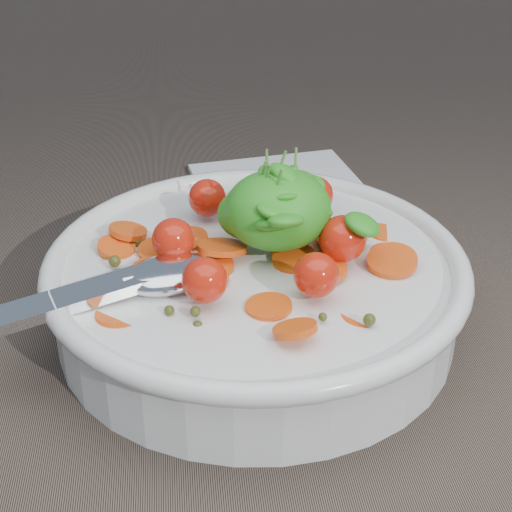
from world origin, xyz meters
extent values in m
plane|color=brown|center=(0.00, 0.00, 0.00)|extent=(6.00, 6.00, 0.00)
cylinder|color=white|center=(0.02, 0.02, 0.03)|extent=(0.26, 0.26, 0.05)
torus|color=white|center=(0.02, 0.02, 0.05)|extent=(0.28, 0.28, 0.01)
cylinder|color=white|center=(0.02, 0.02, 0.00)|extent=(0.13, 0.13, 0.01)
cylinder|color=brown|center=(0.02, 0.02, 0.03)|extent=(0.24, 0.24, 0.04)
cylinder|color=#F85A14|center=(0.04, 0.11, 0.06)|extent=(0.04, 0.04, 0.01)
cylinder|color=#F85A14|center=(0.04, 0.04, 0.05)|extent=(0.03, 0.03, 0.02)
cylinder|color=#F85A14|center=(-0.02, 0.05, 0.05)|extent=(0.03, 0.03, 0.01)
cylinder|color=#F85A14|center=(-0.01, 0.00, 0.05)|extent=(0.03, 0.03, 0.01)
cylinder|color=#F85A14|center=(-0.05, 0.01, 0.05)|extent=(0.03, 0.03, 0.01)
cylinder|color=#F85A14|center=(0.10, 0.01, 0.05)|extent=(0.04, 0.03, 0.01)
cylinder|color=#F85A14|center=(0.11, 0.05, 0.05)|extent=(0.03, 0.03, 0.01)
cylinder|color=#F85A14|center=(-0.05, 0.04, 0.05)|extent=(0.03, 0.03, 0.01)
cylinder|color=#F85A14|center=(0.05, 0.05, 0.05)|extent=(0.03, 0.03, 0.01)
cylinder|color=#F85A14|center=(-0.07, 0.05, 0.05)|extent=(0.04, 0.04, 0.01)
cylinder|color=#F85A14|center=(0.08, 0.04, 0.05)|extent=(0.04, 0.04, 0.01)
cylinder|color=#F85A14|center=(0.03, -0.07, 0.06)|extent=(0.03, 0.03, 0.02)
cylinder|color=#F85A14|center=(-0.08, 0.00, 0.05)|extent=(0.04, 0.04, 0.01)
cylinder|color=#F85A14|center=(-0.07, -0.03, 0.05)|extent=(0.04, 0.03, 0.01)
cylinder|color=#F85A14|center=(0.02, -0.03, 0.05)|extent=(0.04, 0.04, 0.01)
cylinder|color=#F85A14|center=(0.04, 0.02, 0.05)|extent=(0.04, 0.04, 0.01)
cylinder|color=#F85A14|center=(0.10, 0.00, 0.06)|extent=(0.05, 0.05, 0.01)
cylinder|color=#F85A14|center=(-0.07, 0.06, 0.06)|extent=(0.04, 0.04, 0.01)
cylinder|color=#F85A14|center=(0.00, 0.03, 0.06)|extent=(0.05, 0.05, 0.01)
cylinder|color=#F85A14|center=(0.07, -0.05, 0.05)|extent=(0.04, 0.04, 0.01)
cylinder|color=#F85A14|center=(0.08, 0.04, 0.06)|extent=(0.05, 0.05, 0.01)
cylinder|color=#F85A14|center=(-0.01, 0.02, 0.05)|extent=(0.03, 0.03, 0.01)
cylinder|color=#F85A14|center=(0.06, 0.00, 0.06)|extent=(0.04, 0.04, 0.01)
sphere|color=#404517|center=(0.05, 0.08, 0.05)|extent=(0.01, 0.01, 0.01)
sphere|color=#404517|center=(0.02, 0.07, 0.05)|extent=(0.01, 0.01, 0.01)
sphere|color=#404517|center=(-0.07, 0.02, 0.06)|extent=(0.01, 0.01, 0.01)
sphere|color=#404517|center=(-0.04, 0.04, 0.06)|extent=(0.01, 0.01, 0.01)
sphere|color=#404517|center=(0.08, 0.11, 0.05)|extent=(0.01, 0.01, 0.01)
sphere|color=#404517|center=(0.07, -0.06, 0.06)|extent=(0.01, 0.01, 0.01)
sphere|color=#404517|center=(0.00, 0.12, 0.05)|extent=(0.01, 0.01, 0.01)
sphere|color=#404517|center=(-0.02, -0.04, 0.06)|extent=(0.01, 0.01, 0.01)
sphere|color=#404517|center=(0.02, -0.03, 0.05)|extent=(0.01, 0.01, 0.01)
sphere|color=#404517|center=(0.04, -0.05, 0.05)|extent=(0.01, 0.01, 0.01)
sphere|color=#404517|center=(-0.06, 0.04, 0.05)|extent=(0.01, 0.01, 0.01)
sphere|color=#404517|center=(0.03, 0.05, 0.05)|extent=(0.01, 0.01, 0.01)
sphere|color=#404517|center=(-0.06, 0.05, 0.05)|extent=(0.01, 0.01, 0.01)
sphere|color=#404517|center=(0.03, 0.05, 0.06)|extent=(0.01, 0.01, 0.01)
sphere|color=#404517|center=(0.05, -0.05, 0.05)|extent=(0.01, 0.01, 0.01)
sphere|color=#404517|center=(-0.02, -0.04, 0.05)|extent=(0.01, 0.01, 0.01)
sphere|color=#404517|center=(-0.04, -0.03, 0.05)|extent=(0.01, 0.01, 0.01)
sphere|color=red|center=(0.07, 0.01, 0.07)|extent=(0.03, 0.03, 0.03)
sphere|color=red|center=(0.06, 0.08, 0.07)|extent=(0.03, 0.03, 0.03)
sphere|color=red|center=(-0.01, 0.08, 0.07)|extent=(0.03, 0.03, 0.03)
sphere|color=red|center=(-0.04, 0.03, 0.07)|extent=(0.03, 0.03, 0.03)
sphere|color=red|center=(-0.02, -0.03, 0.07)|extent=(0.03, 0.03, 0.03)
sphere|color=red|center=(0.05, -0.03, 0.07)|extent=(0.03, 0.03, 0.03)
ellipsoid|color=green|center=(0.03, 0.03, 0.08)|extent=(0.07, 0.06, 0.05)
ellipsoid|color=green|center=(0.01, 0.04, 0.07)|extent=(0.04, 0.04, 0.03)
ellipsoid|color=green|center=(0.04, 0.04, 0.10)|extent=(0.02, 0.03, 0.01)
ellipsoid|color=green|center=(0.06, 0.03, 0.08)|extent=(0.03, 0.03, 0.02)
ellipsoid|color=green|center=(0.03, 0.03, 0.10)|extent=(0.02, 0.02, 0.01)
ellipsoid|color=green|center=(0.02, 0.03, 0.09)|extent=(0.03, 0.03, 0.02)
ellipsoid|color=green|center=(0.04, 0.04, 0.08)|extent=(0.03, 0.03, 0.02)
ellipsoid|color=green|center=(0.03, 0.01, 0.09)|extent=(0.03, 0.03, 0.02)
ellipsoid|color=green|center=(0.06, 0.06, 0.08)|extent=(0.03, 0.03, 0.02)
ellipsoid|color=green|center=(0.03, 0.04, 0.10)|extent=(0.03, 0.02, 0.03)
ellipsoid|color=green|center=(0.03, 0.02, 0.10)|extent=(0.02, 0.02, 0.02)
ellipsoid|color=green|center=(0.01, 0.03, 0.08)|extent=(0.03, 0.03, 0.01)
ellipsoid|color=green|center=(0.05, 0.06, 0.09)|extent=(0.03, 0.03, 0.02)
ellipsoid|color=green|center=(0.02, 0.03, 0.09)|extent=(0.03, 0.03, 0.02)
ellipsoid|color=green|center=(0.04, 0.03, 0.11)|extent=(0.03, 0.03, 0.02)
ellipsoid|color=green|center=(0.03, 0.03, 0.10)|extent=(0.03, 0.02, 0.02)
ellipsoid|color=green|center=(0.01, 0.04, 0.08)|extent=(0.03, 0.03, 0.02)
ellipsoid|color=green|center=(0.03, 0.03, 0.10)|extent=(0.02, 0.02, 0.01)
ellipsoid|color=green|center=(0.03, 0.04, 0.09)|extent=(0.03, 0.03, 0.03)
ellipsoid|color=green|center=(0.03, 0.07, 0.09)|extent=(0.02, 0.02, 0.01)
ellipsoid|color=green|center=(0.08, 0.01, 0.08)|extent=(0.03, 0.03, 0.02)
ellipsoid|color=green|center=(0.03, 0.05, 0.09)|extent=(0.02, 0.03, 0.02)
ellipsoid|color=green|center=(0.02, 0.01, 0.09)|extent=(0.03, 0.02, 0.02)
ellipsoid|color=green|center=(0.04, 0.05, 0.10)|extent=(0.02, 0.02, 0.02)
ellipsoid|color=green|center=(0.03, -0.01, 0.09)|extent=(0.03, 0.03, 0.02)
ellipsoid|color=green|center=(0.04, 0.03, 0.09)|extent=(0.03, 0.03, 0.02)
ellipsoid|color=green|center=(0.03, 0.04, 0.09)|extent=(0.03, 0.03, 0.02)
ellipsoid|color=green|center=(0.03, 0.03, 0.10)|extent=(0.03, 0.03, 0.02)
cylinder|color=#4C8C33|center=(0.03, 0.02, 0.10)|extent=(0.01, 0.01, 0.04)
cylinder|color=#4C8C33|center=(0.05, 0.04, 0.10)|extent=(0.00, 0.02, 0.04)
cylinder|color=#4C8C33|center=(0.03, 0.04, 0.10)|extent=(0.00, 0.01, 0.04)
cylinder|color=#4C8C33|center=(0.02, 0.03, 0.10)|extent=(0.01, 0.01, 0.04)
cylinder|color=#4C8C33|center=(0.03, 0.05, 0.10)|extent=(0.02, 0.00, 0.04)
cylinder|color=#4C8C33|center=(0.02, 0.03, 0.10)|extent=(0.01, 0.00, 0.04)
ellipsoid|color=silver|center=(-0.04, 0.00, 0.06)|extent=(0.07, 0.06, 0.02)
cube|color=silver|center=(-0.08, -0.01, 0.06)|extent=(0.12, 0.06, 0.02)
cylinder|color=silver|center=(-0.06, 0.00, 0.06)|extent=(0.02, 0.02, 0.01)
cube|color=white|center=(0.06, 0.24, 0.00)|extent=(0.17, 0.15, 0.01)
camera|label=1|loc=(-0.03, -0.41, 0.31)|focal=55.00mm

